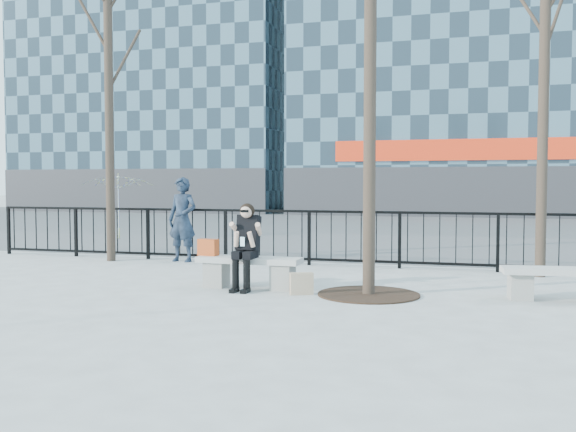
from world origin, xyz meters
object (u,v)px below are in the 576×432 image
(bench_main, at_px, (249,269))
(seated_woman, at_px, (246,247))
(standing_man, at_px, (182,220))
(bench_second, at_px, (560,281))

(bench_main, bearing_deg, seated_woman, -90.00)
(standing_man, bearing_deg, bench_main, -41.65)
(bench_second, relative_size, seated_woman, 1.17)
(bench_second, bearing_deg, bench_main, 175.46)
(bench_second, relative_size, standing_man, 0.89)
(bench_main, bearing_deg, bench_second, 2.32)
(seated_woman, relative_size, standing_man, 0.76)
(bench_main, height_order, seated_woman, seated_woman)
(bench_main, distance_m, seated_woman, 0.40)
(seated_woman, bearing_deg, bench_second, 4.33)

